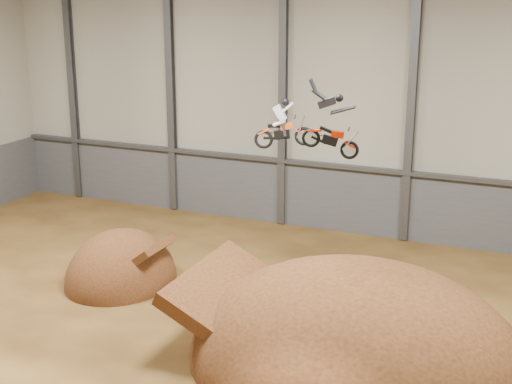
# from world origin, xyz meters

# --- Properties ---
(floor) EXTENTS (40.00, 40.00, 0.00)m
(floor) POSITION_xyz_m (0.00, 0.00, 0.00)
(floor) COLOR #442C12
(floor) RESTS_ON ground
(back_wall) EXTENTS (40.00, 0.10, 14.00)m
(back_wall) POSITION_xyz_m (0.00, 15.00, 7.00)
(back_wall) COLOR #A09D8D
(back_wall) RESTS_ON ground
(lower_band_back) EXTENTS (39.80, 0.18, 3.50)m
(lower_band_back) POSITION_xyz_m (0.00, 14.90, 1.75)
(lower_band_back) COLOR #4C4E53
(lower_band_back) RESTS_ON ground
(steel_rail) EXTENTS (39.80, 0.35, 0.20)m
(steel_rail) POSITION_xyz_m (0.00, 14.75, 3.55)
(steel_rail) COLOR #47494F
(steel_rail) RESTS_ON lower_band_back
(steel_column_0) EXTENTS (0.40, 0.36, 13.90)m
(steel_column_0) POSITION_xyz_m (-16.67, 14.80, 7.00)
(steel_column_0) COLOR #47494F
(steel_column_0) RESTS_ON ground
(steel_column_1) EXTENTS (0.40, 0.36, 13.90)m
(steel_column_1) POSITION_xyz_m (-10.00, 14.80, 7.00)
(steel_column_1) COLOR #47494F
(steel_column_1) RESTS_ON ground
(steel_column_2) EXTENTS (0.40, 0.36, 13.90)m
(steel_column_2) POSITION_xyz_m (-3.33, 14.80, 7.00)
(steel_column_2) COLOR #47494F
(steel_column_2) RESTS_ON ground
(steel_column_3) EXTENTS (0.40, 0.36, 13.90)m
(steel_column_3) POSITION_xyz_m (3.33, 14.80, 7.00)
(steel_column_3) COLOR #47494F
(steel_column_3) RESTS_ON ground
(takeoff_ramp) EXTENTS (4.64, 5.36, 4.64)m
(takeoff_ramp) POSITION_xyz_m (-6.89, 4.60, 0.00)
(takeoff_ramp) COLOR #3A1E0E
(takeoff_ramp) RESTS_ON ground
(landing_ramp) EXTENTS (11.72, 10.37, 6.76)m
(landing_ramp) POSITION_xyz_m (4.38, 1.91, 0.00)
(landing_ramp) COLOR #3A1E0E
(landing_ramp) RESTS_ON ground
(fmx_rider_a) EXTENTS (2.73, 1.61, 2.38)m
(fmx_rider_a) POSITION_xyz_m (-0.14, 6.74, 7.27)
(fmx_rider_a) COLOR #C2481B
(fmx_rider_b) EXTENTS (3.15, 1.37, 2.80)m
(fmx_rider_b) POSITION_xyz_m (3.02, 2.45, 8.24)
(fmx_rider_b) COLOR red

